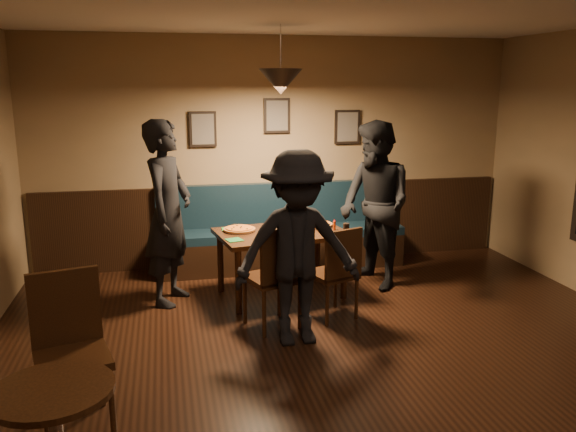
# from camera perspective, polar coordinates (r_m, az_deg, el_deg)

# --- Properties ---
(floor) EXTENTS (7.00, 7.00, 0.00)m
(floor) POSITION_cam_1_polar(r_m,az_deg,el_deg) (4.47, 7.89, -17.29)
(floor) COLOR black
(floor) RESTS_ON ground
(wall_back) EXTENTS (6.00, 0.00, 6.00)m
(wall_back) POSITION_cam_1_polar(r_m,az_deg,el_deg) (7.30, -1.13, 6.24)
(wall_back) COLOR #8C704F
(wall_back) RESTS_ON ground
(wainscot) EXTENTS (5.88, 0.06, 1.00)m
(wainscot) POSITION_cam_1_polar(r_m,az_deg,el_deg) (7.43, -1.06, -0.70)
(wainscot) COLOR black
(wainscot) RESTS_ON ground
(booth_bench) EXTENTS (3.00, 0.60, 1.00)m
(booth_bench) POSITION_cam_1_polar(r_m,az_deg,el_deg) (7.17, -0.64, -1.19)
(booth_bench) COLOR #0F232D
(booth_bench) RESTS_ON ground
(picture_left) EXTENTS (0.32, 0.04, 0.42)m
(picture_left) POSITION_cam_1_polar(r_m,az_deg,el_deg) (7.13, -8.29, 8.38)
(picture_left) COLOR black
(picture_left) RESTS_ON wall_back
(picture_center) EXTENTS (0.32, 0.04, 0.42)m
(picture_center) POSITION_cam_1_polar(r_m,az_deg,el_deg) (7.23, -1.10, 9.76)
(picture_center) COLOR black
(picture_center) RESTS_ON wall_back
(picture_right) EXTENTS (0.32, 0.04, 0.42)m
(picture_right) POSITION_cam_1_polar(r_m,az_deg,el_deg) (7.47, 5.78, 8.64)
(picture_right) COLOR black
(picture_right) RESTS_ON wall_back
(pendant_lamp) EXTENTS (0.44, 0.44, 0.25)m
(pendant_lamp) POSITION_cam_1_polar(r_m,az_deg,el_deg) (5.99, -0.72, 12.96)
(pendant_lamp) COLOR black
(pendant_lamp) RESTS_ON ceiling
(dining_table) EXTENTS (1.44, 1.05, 0.71)m
(dining_table) POSITION_cam_1_polar(r_m,az_deg,el_deg) (6.28, -0.67, -4.63)
(dining_table) COLOR black
(dining_table) RESTS_ON floor
(chair_near_left) EXTENTS (0.56, 0.56, 0.99)m
(chair_near_left) POSITION_cam_1_polar(r_m,az_deg,el_deg) (5.44, -1.58, -5.81)
(chair_near_left) COLOR black
(chair_near_left) RESTS_ON floor
(chair_near_right) EXTENTS (0.52, 0.52, 0.91)m
(chair_near_right) POSITION_cam_1_polar(r_m,az_deg,el_deg) (5.69, 4.29, -5.44)
(chair_near_right) COLOR black
(chair_near_right) RESTS_ON floor
(diner_left) EXTENTS (0.69, 0.81, 1.89)m
(diner_left) POSITION_cam_1_polar(r_m,az_deg,el_deg) (6.07, -11.60, 0.29)
(diner_left) COLOR black
(diner_left) RESTS_ON floor
(diner_right) EXTENTS (0.92, 1.05, 1.85)m
(diner_right) POSITION_cam_1_polar(r_m,az_deg,el_deg) (6.50, 8.50, 1.04)
(diner_right) COLOR black
(diner_right) RESTS_ON floor
(diner_front) EXTENTS (1.11, 0.65, 1.70)m
(diner_front) POSITION_cam_1_polar(r_m,az_deg,el_deg) (5.01, 0.94, -3.22)
(diner_front) COLOR black
(diner_front) RESTS_ON floor
(pizza_a) EXTENTS (0.42, 0.42, 0.04)m
(pizza_a) POSITION_cam_1_polar(r_m,az_deg,el_deg) (6.21, -4.76, -1.30)
(pizza_a) COLOR gold
(pizza_a) RESTS_ON dining_table
(pizza_b) EXTENTS (0.40, 0.40, 0.04)m
(pizza_b) POSITION_cam_1_polar(r_m,az_deg,el_deg) (5.99, -0.24, -1.79)
(pizza_b) COLOR #C58A25
(pizza_b) RESTS_ON dining_table
(pizza_c) EXTENTS (0.44, 0.44, 0.04)m
(pizza_c) POSITION_cam_1_polar(r_m,az_deg,el_deg) (6.41, 2.81, -0.81)
(pizza_c) COLOR orange
(pizza_c) RESTS_ON dining_table
(soda_glass) EXTENTS (0.08, 0.08, 0.13)m
(soda_glass) POSITION_cam_1_polar(r_m,az_deg,el_deg) (6.00, 5.69, -1.35)
(soda_glass) COLOR black
(soda_glass) RESTS_ON dining_table
(tabasco_bottle) EXTENTS (0.04, 0.04, 0.12)m
(tabasco_bottle) POSITION_cam_1_polar(r_m,az_deg,el_deg) (6.25, 4.54, -0.83)
(tabasco_bottle) COLOR #A12705
(tabasco_bottle) RESTS_ON dining_table
(napkin_a) EXTENTS (0.17, 0.17, 0.01)m
(napkin_a) POSITION_cam_1_polar(r_m,az_deg,el_deg) (6.30, -5.75, -1.28)
(napkin_a) COLOR #207825
(napkin_a) RESTS_ON dining_table
(napkin_b) EXTENTS (0.19, 0.19, 0.01)m
(napkin_b) POSITION_cam_1_polar(r_m,az_deg,el_deg) (5.86, -5.25, -2.33)
(napkin_b) COLOR #1E7131
(napkin_b) RESTS_ON dining_table
(cutlery_set) EXTENTS (0.20, 0.06, 0.00)m
(cutlery_set) POSITION_cam_1_polar(r_m,az_deg,el_deg) (5.79, -0.43, -2.47)
(cutlery_set) COLOR silver
(cutlery_set) RESTS_ON dining_table
(cafe_chair_far) EXTENTS (0.56, 0.56, 1.03)m
(cafe_chair_far) POSITION_cam_1_polar(r_m,az_deg,el_deg) (4.13, -20.29, -12.60)
(cafe_chair_far) COLOR black
(cafe_chair_far) RESTS_ON floor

